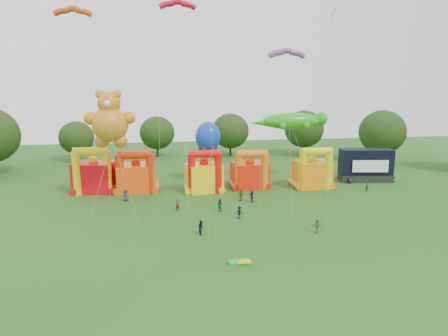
{
  "coord_description": "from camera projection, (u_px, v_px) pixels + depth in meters",
  "views": [
    {
      "loc": [
        -6.71,
        -32.22,
        16.13
      ],
      "look_at": [
        0.87,
        18.0,
        5.31
      ],
      "focal_mm": 32.0,
      "sensor_mm": 36.0,
      "label": 1
    }
  ],
  "objects": [
    {
      "name": "bouncy_castle_2",
      "position": [
        204.0,
        176.0,
        60.12
      ],
      "size": [
        5.73,
        4.96,
        6.58
      ],
      "color": "yellow",
      "rests_on": "ground"
    },
    {
      "name": "bouncy_castle_1",
      "position": [
        136.0,
        176.0,
        60.2
      ],
      "size": [
        5.83,
        4.73,
        6.55
      ],
      "color": "#FF4D0D",
      "rests_on": "ground"
    },
    {
      "name": "spectator_2",
      "position": [
        220.0,
        205.0,
        51.18
      ],
      "size": [
        1.0,
        1.02,
        1.65
      ],
      "primitive_type": "imported",
      "rotation": [
        0.0,
        0.0,
        2.28
      ],
      "color": "#1A422B",
      "rests_on": "ground"
    },
    {
      "name": "stage_trailer",
      "position": [
        366.0,
        165.0,
        66.89
      ],
      "size": [
        8.91,
        4.4,
        5.42
      ],
      "color": "black",
      "rests_on": "ground"
    },
    {
      "name": "spectator_7",
      "position": [
        367.0,
        186.0,
        60.53
      ],
      "size": [
        0.73,
        0.74,
        1.72
      ],
      "primitive_type": "imported",
      "rotation": [
        0.0,
        0.0,
        0.84
      ],
      "color": "#173A22",
      "rests_on": "ground"
    },
    {
      "name": "spectator_4",
      "position": [
        241.0,
        195.0,
        55.63
      ],
      "size": [
        1.06,
        0.77,
        1.67
      ],
      "primitive_type": "imported",
      "rotation": [
        0.0,
        0.0,
        3.57
      ],
      "color": "#483F1C",
      "rests_on": "ground"
    },
    {
      "name": "diamond_kites",
      "position": [
        239.0,
        89.0,
        45.38
      ],
      "size": [
        22.48,
        11.38,
        37.7
      ],
      "color": "red",
      "rests_on": "ground"
    },
    {
      "name": "tree_ring",
      "position": [
        231.0,
        199.0,
        34.62
      ],
      "size": [
        123.14,
        125.24,
        12.07
      ],
      "color": "#352314",
      "rests_on": "ground"
    },
    {
      "name": "parafoil_kites",
      "position": [
        119.0,
        114.0,
        47.21
      ],
      "size": [
        29.99,
        9.21,
        26.65
      ],
      "color": "red",
      "rests_on": "ground"
    },
    {
      "name": "spectator_3",
      "position": [
        239.0,
        212.0,
        48.43
      ],
      "size": [
        1.15,
        0.95,
        1.55
      ],
      "primitive_type": "imported",
      "rotation": [
        0.0,
        0.0,
        2.7
      ],
      "color": "black",
      "rests_on": "ground"
    },
    {
      "name": "gecko_kite",
      "position": [
        298.0,
        141.0,
        63.73
      ],
      "size": [
        13.23,
        10.81,
        11.56
      ],
      "color": "#1EA117",
      "rests_on": "ground"
    },
    {
      "name": "folded_kite_bundle",
      "position": [
        240.0,
        262.0,
        36.38
      ],
      "size": [
        2.02,
        1.13,
        0.31
      ],
      "color": "green",
      "rests_on": "ground"
    },
    {
      "name": "octopus_kite",
      "position": [
        210.0,
        151.0,
        63.78
      ],
      "size": [
        4.08,
        12.07,
        10.12
      ],
      "color": "#0D3BC4",
      "rests_on": "ground"
    },
    {
      "name": "bouncy_castle_0",
      "position": [
        94.0,
        175.0,
        59.86
      ],
      "size": [
        6.39,
        5.56,
        7.07
      ],
      "color": "red",
      "rests_on": "ground"
    },
    {
      "name": "spectator_0",
      "position": [
        126.0,
        195.0,
        55.62
      ],
      "size": [
        0.95,
        0.8,
        1.65
      ],
      "primitive_type": "imported",
      "rotation": [
        0.0,
        0.0,
        0.4
      ],
      "color": "#282D42",
      "rests_on": "ground"
    },
    {
      "name": "ground",
      "position": [
        245.0,
        268.0,
        35.5
      ],
      "size": [
        160.0,
        160.0,
        0.0
      ],
      "primitive_type": "plane",
      "color": "#245117",
      "rests_on": "ground"
    },
    {
      "name": "bouncy_castle_4",
      "position": [
        313.0,
        172.0,
        62.62
      ],
      "size": [
        5.59,
        4.59,
        6.57
      ],
      "color": "orange",
      "rests_on": "ground"
    },
    {
      "name": "spectator_1",
      "position": [
        177.0,
        205.0,
        51.12
      ],
      "size": [
        0.69,
        0.66,
        1.6
      ],
      "primitive_type": "imported",
      "rotation": [
        0.0,
        0.0,
        0.67
      ],
      "color": "maroon",
      "rests_on": "ground"
    },
    {
      "name": "spectator_6",
      "position": [
        303.0,
        184.0,
        61.59
      ],
      "size": [
        1.03,
        0.99,
        1.78
      ],
      "primitive_type": "imported",
      "rotation": [
        0.0,
        0.0,
        5.58
      ],
      "color": "maroon",
      "rests_on": "ground"
    },
    {
      "name": "spectator_9",
      "position": [
        317.0,
        225.0,
        43.86
      ],
      "size": [
        1.21,
        1.06,
        1.62
      ],
      "primitive_type": "imported",
      "rotation": [
        0.0,
        0.0,
        2.6
      ],
      "color": "#463D1C",
      "rests_on": "ground"
    },
    {
      "name": "spectator_8",
      "position": [
        201.0,
        227.0,
        43.35
      ],
      "size": [
        0.81,
        0.92,
        1.58
      ],
      "primitive_type": "imported",
      "rotation": [
        0.0,
        0.0,
        1.89
      ],
      "color": "black",
      "rests_on": "ground"
    },
    {
      "name": "bouncy_castle_3",
      "position": [
        250.0,
        173.0,
        62.42
      ],
      "size": [
        5.79,
        4.93,
        6.21
      ],
      "color": "red",
      "rests_on": "ground"
    },
    {
      "name": "spectator_5",
      "position": [
        252.0,
        196.0,
        55.21
      ],
      "size": [
        0.53,
        1.53,
        1.64
      ],
      "primitive_type": "imported",
      "rotation": [
        0.0,
        0.0,
        4.74
      ],
      "color": "#23283B",
      "rests_on": "ground"
    },
    {
      "name": "teddy_bear_kite",
      "position": [
        107.0,
        141.0,
        52.9
      ],
      "size": [
        6.72,
        6.53,
        15.43
      ],
      "color": "orange",
      "rests_on": "ground"
    }
  ]
}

